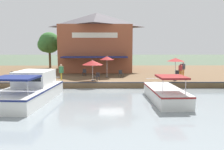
# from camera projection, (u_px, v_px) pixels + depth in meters

# --- Properties ---
(ground_plane) EXTENTS (220.00, 220.00, 0.00)m
(ground_plane) POSITION_uv_depth(u_px,v_px,m) (111.00, 89.00, 21.88)
(ground_plane) COLOR #4C5B47
(quay_deck) EXTENTS (22.00, 56.00, 0.60)m
(quay_deck) POSITION_uv_depth(u_px,v_px,m) (111.00, 73.00, 32.76)
(quay_deck) COLOR brown
(quay_deck) RESTS_ON ground
(quay_edge_fender) EXTENTS (0.20, 50.40, 0.10)m
(quay_edge_fender) POSITION_uv_depth(u_px,v_px,m) (111.00, 83.00, 21.90)
(quay_edge_fender) COLOR #2D2D33
(quay_edge_fender) RESTS_ON quay_deck
(waterfront_restaurant) EXTENTS (11.34, 10.75, 8.87)m
(waterfront_restaurant) POSITION_uv_depth(u_px,v_px,m) (97.00, 41.00, 34.12)
(waterfront_restaurant) COLOR brown
(waterfront_restaurant) RESTS_ON quay_deck
(patio_umbrella_mid_patio_right) EXTENTS (1.80, 1.80, 2.48)m
(patio_umbrella_mid_patio_right) POSITION_uv_depth(u_px,v_px,m) (176.00, 60.00, 23.19)
(patio_umbrella_mid_patio_right) COLOR #B7B7B7
(patio_umbrella_mid_patio_right) RESTS_ON quay_deck
(patio_umbrella_near_quay_edge) EXTENTS (2.22, 2.22, 2.24)m
(patio_umbrella_near_quay_edge) POSITION_uv_depth(u_px,v_px,m) (93.00, 63.00, 23.20)
(patio_umbrella_near_quay_edge) COLOR #B7B7B7
(patio_umbrella_near_quay_edge) RESTS_ON quay_deck
(patio_umbrella_mid_patio_left) EXTENTS (1.73, 1.73, 2.54)m
(patio_umbrella_mid_patio_left) POSITION_uv_depth(u_px,v_px,m) (107.00, 58.00, 25.96)
(patio_umbrella_mid_patio_left) COLOR #B7B7B7
(patio_umbrella_mid_patio_left) RESTS_ON quay_deck
(cafe_chair_under_first_umbrella) EXTENTS (0.60, 0.60, 0.85)m
(cafe_chair_under_first_umbrella) POSITION_uv_depth(u_px,v_px,m) (97.00, 76.00, 23.58)
(cafe_chair_under_first_umbrella) COLOR #2D2D33
(cafe_chair_under_first_umbrella) RESTS_ON quay_deck
(cafe_chair_back_row_seat) EXTENTS (0.55, 0.55, 0.85)m
(cafe_chair_back_row_seat) POSITION_uv_depth(u_px,v_px,m) (12.00, 75.00, 24.64)
(cafe_chair_back_row_seat) COLOR #2D2D33
(cafe_chair_back_row_seat) RESTS_ON quay_deck
(cafe_chair_beside_entrance) EXTENTS (0.45, 0.45, 0.85)m
(cafe_chair_beside_entrance) POSITION_uv_depth(u_px,v_px,m) (84.00, 72.00, 27.52)
(cafe_chair_beside_entrance) COLOR #2D2D33
(cafe_chair_beside_entrance) RESTS_ON quay_deck
(cafe_chair_far_corner_seat) EXTENTS (0.59, 0.59, 0.85)m
(cafe_chair_far_corner_seat) POSITION_uv_depth(u_px,v_px,m) (121.00, 73.00, 26.24)
(cafe_chair_far_corner_seat) COLOR #2D2D33
(cafe_chair_far_corner_seat) RESTS_ON quay_deck
(cafe_chair_mid_patio) EXTENTS (0.54, 0.54, 0.85)m
(cafe_chair_mid_patio) POSITION_uv_depth(u_px,v_px,m) (177.00, 74.00, 25.87)
(cafe_chair_mid_patio) COLOR #2D2D33
(cafe_chair_mid_patio) RESTS_ON quay_deck
(person_mid_patio) EXTENTS (0.50, 0.50, 1.78)m
(person_mid_patio) POSITION_uv_depth(u_px,v_px,m) (61.00, 70.00, 23.16)
(person_mid_patio) COLOR gold
(person_mid_patio) RESTS_ON quay_deck
(person_at_quay_edge) EXTENTS (0.51, 0.51, 1.81)m
(person_at_quay_edge) POSITION_uv_depth(u_px,v_px,m) (183.00, 67.00, 26.81)
(person_at_quay_edge) COLOR orange
(person_at_quay_edge) RESTS_ON quay_deck
(person_near_entrance) EXTENTS (0.46, 0.46, 1.62)m
(person_near_entrance) POSITION_uv_depth(u_px,v_px,m) (180.00, 69.00, 26.37)
(person_near_entrance) COLOR orange
(person_near_entrance) RESTS_ON quay_deck
(motorboat_far_downstream) EXTENTS (8.94, 3.75, 2.22)m
(motorboat_far_downstream) POSITION_uv_depth(u_px,v_px,m) (33.00, 89.00, 17.31)
(motorboat_far_downstream) COLOR white
(motorboat_far_downstream) RESTS_ON river_water
(motorboat_mid_row) EXTENTS (7.09, 2.39, 2.10)m
(motorboat_mid_row) POSITION_uv_depth(u_px,v_px,m) (163.00, 92.00, 17.28)
(motorboat_mid_row) COLOR silver
(motorboat_mid_row) RESTS_ON river_water
(tree_upstream_bank) EXTENTS (3.81, 3.63, 6.21)m
(tree_upstream_bank) POSITION_uv_depth(u_px,v_px,m) (48.00, 43.00, 37.85)
(tree_upstream_bank) COLOR brown
(tree_upstream_bank) RESTS_ON quay_deck
(tree_behind_restaurant) EXTENTS (3.99, 3.80, 5.90)m
(tree_behind_restaurant) POSITION_uv_depth(u_px,v_px,m) (73.00, 46.00, 38.59)
(tree_behind_restaurant) COLOR brown
(tree_behind_restaurant) RESTS_ON quay_deck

